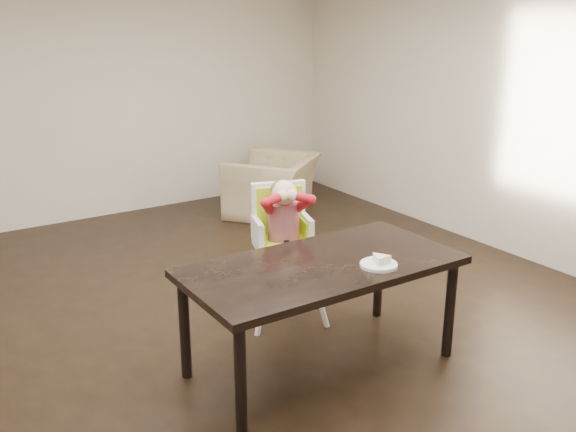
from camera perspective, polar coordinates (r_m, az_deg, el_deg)
The scene contains 6 objects.
ground at distance 4.87m, azimuth -3.17°, elevation -10.44°, with size 7.00×7.00×0.00m, color black.
room_walls at distance 4.32m, azimuth -3.59°, elevation 11.81°, with size 6.02×7.02×2.71m.
dining_table at distance 4.19m, azimuth 3.05°, elevation -5.18°, with size 1.80×0.90×0.75m.
high_chair at distance 4.87m, azimuth -0.48°, elevation -0.41°, with size 0.59×0.59×1.11m.
plate at distance 4.13m, azimuth 8.13°, elevation -4.12°, with size 0.31×0.31×0.07m.
armchair at distance 7.55m, azimuth -1.40°, elevation 3.62°, with size 1.05×0.68×0.92m, color tan.
Camera 1 is at (-2.12, -3.74, 2.30)m, focal length 40.00 mm.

